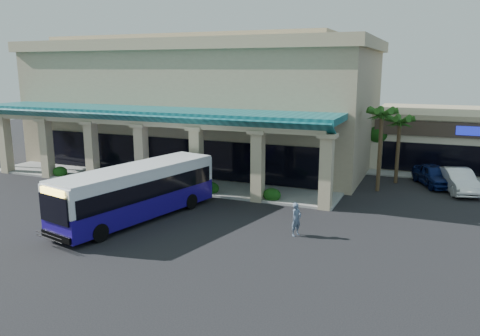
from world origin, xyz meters
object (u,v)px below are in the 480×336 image
at_px(transit_bus, 137,193).
at_px(car_white, 458,181).
at_px(car_silver, 434,175).
at_px(pedestrian, 296,219).

relative_size(transit_bus, car_white, 2.23).
bearing_deg(transit_bus, car_white, 51.31).
relative_size(transit_bus, car_silver, 2.41).
bearing_deg(pedestrian, car_white, -7.69).
bearing_deg(car_white, transit_bus, -158.03).
relative_size(pedestrian, car_white, 0.35).
bearing_deg(car_white, pedestrian, -138.73).
distance_m(car_silver, car_white, 2.04).
distance_m(transit_bus, car_white, 22.25).
relative_size(transit_bus, pedestrian, 6.29).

